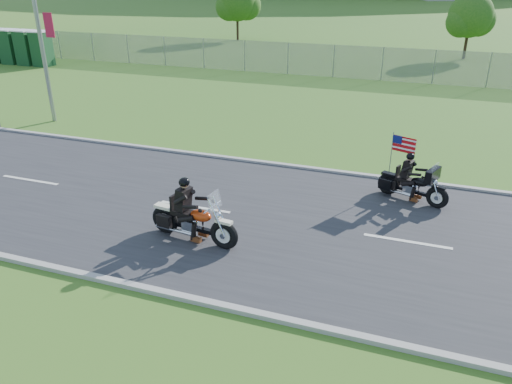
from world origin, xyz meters
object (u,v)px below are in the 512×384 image
(porta_toilet_c, at_px, (10,47))
(motorcycle_follow, at_px, (412,185))
(motorcycle_lead, at_px, (192,221))
(porta_toilet_b, at_px, (26,48))
(porta_toilet_a, at_px, (42,49))

(porta_toilet_c, height_order, motorcycle_follow, porta_toilet_c)
(porta_toilet_c, height_order, motorcycle_lead, porta_toilet_c)
(porta_toilet_b, distance_m, motorcycle_follow, 30.86)
(porta_toilet_b, bearing_deg, porta_toilet_a, 0.00)
(motorcycle_lead, bearing_deg, motorcycle_follow, 47.79)
(porta_toilet_c, bearing_deg, motorcycle_follow, -26.61)
(porta_toilet_a, xyz_separation_m, motorcycle_lead, (20.77, -18.71, -0.60))
(porta_toilet_b, xyz_separation_m, motorcycle_follow, (27.30, -14.38, -0.63))
(porta_toilet_b, height_order, motorcycle_follow, porta_toilet_b)
(porta_toilet_b, relative_size, motorcycle_follow, 1.07)
(porta_toilet_b, bearing_deg, motorcycle_lead, -40.15)
(motorcycle_follow, bearing_deg, porta_toilet_a, 171.20)
(porta_toilet_a, distance_m, motorcycle_lead, 27.96)
(porta_toilet_c, distance_m, motorcycle_follow, 32.11)
(porta_toilet_b, bearing_deg, motorcycle_follow, -27.78)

